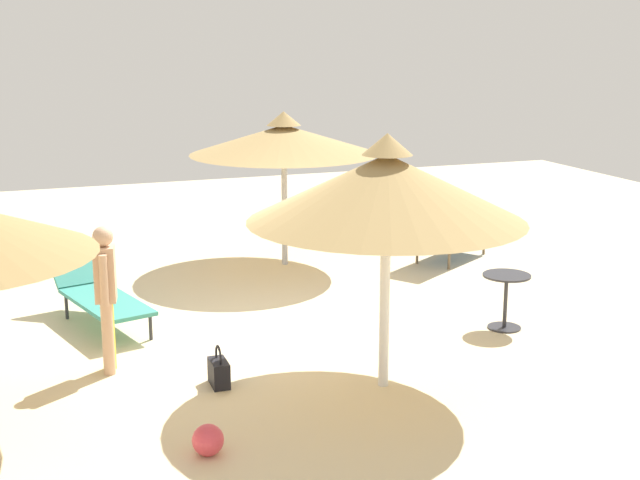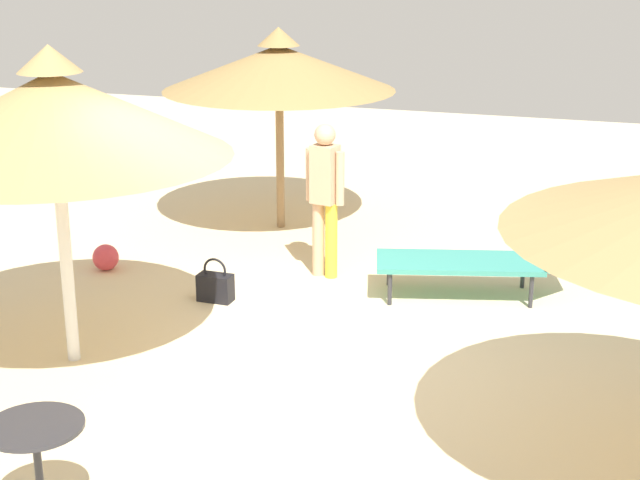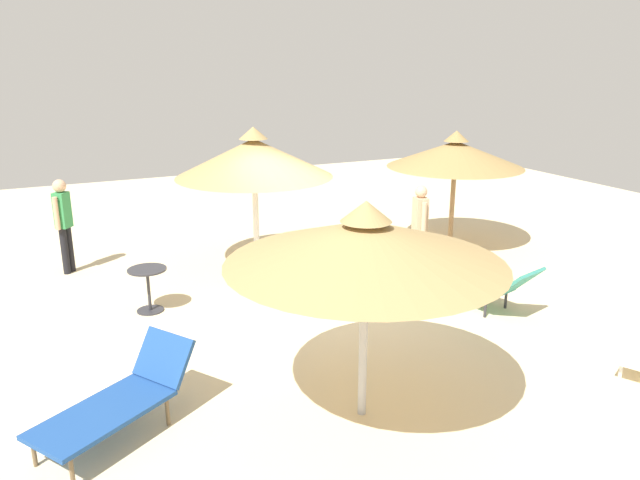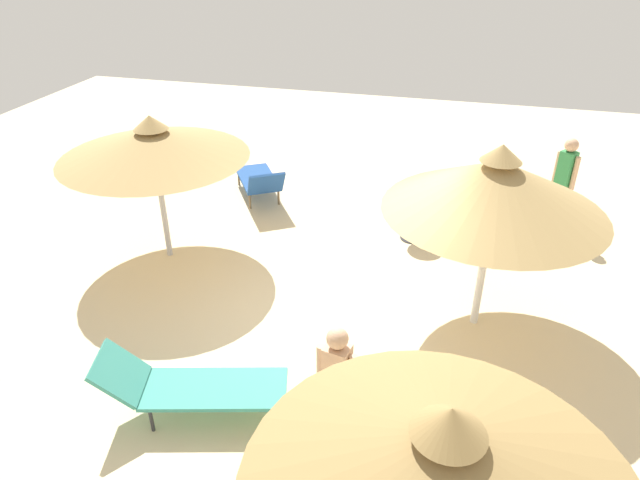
{
  "view_description": "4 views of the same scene",
  "coord_description": "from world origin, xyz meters",
  "px_view_note": "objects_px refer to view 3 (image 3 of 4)",
  "views": [
    {
      "loc": [
        -3.08,
        -9.72,
        3.67
      ],
      "look_at": [
        0.85,
        0.79,
        1.01
      ],
      "focal_mm": 49.4,
      "sensor_mm": 36.0,
      "label": 1
    },
    {
      "loc": [
        7.22,
        2.63,
        3.54
      ],
      "look_at": [
        0.21,
        0.36,
        1.17
      ],
      "focal_mm": 54.24,
      "sensor_mm": 36.0,
      "label": 2
    },
    {
      "loc": [
        4.21,
        8.61,
        3.85
      ],
      "look_at": [
        0.54,
        0.87,
        1.28
      ],
      "focal_mm": 34.08,
      "sensor_mm": 36.0,
      "label": 3
    },
    {
      "loc": [
        -6.22,
        -1.24,
        5.07
      ],
      "look_at": [
        -0.16,
        0.34,
        1.48
      ],
      "focal_mm": 31.72,
      "sensor_mm": 36.0,
      "label": 4
    }
  ],
  "objects_px": {
    "handbag": "(349,259)",
    "parasol_umbrella_far_left": "(365,242)",
    "parasol_umbrella_back": "(254,158)",
    "person_standing_center": "(420,224)",
    "lounge_chair_near_left": "(475,281)",
    "lounge_chair_edge": "(120,398)",
    "beach_ball": "(336,237)",
    "person_standing_near_right": "(64,220)",
    "parasol_umbrella_far_right": "(455,154)",
    "side_table_round": "(148,282)"
  },
  "relations": [
    {
      "from": "handbag",
      "to": "parasol_umbrella_far_left",
      "type": "bearing_deg",
      "value": 63.73
    },
    {
      "from": "parasol_umbrella_back",
      "to": "person_standing_center",
      "type": "height_order",
      "value": "parasol_umbrella_back"
    },
    {
      "from": "parasol_umbrella_back",
      "to": "parasol_umbrella_far_left",
      "type": "bearing_deg",
      "value": 83.42
    },
    {
      "from": "person_standing_center",
      "to": "handbag",
      "type": "distance_m",
      "value": 1.53
    },
    {
      "from": "lounge_chair_near_left",
      "to": "parasol_umbrella_far_left",
      "type": "bearing_deg",
      "value": 31.79
    },
    {
      "from": "parasol_umbrella_far_left",
      "to": "lounge_chair_edge",
      "type": "bearing_deg",
      "value": -17.07
    },
    {
      "from": "person_standing_center",
      "to": "handbag",
      "type": "bearing_deg",
      "value": -38.25
    },
    {
      "from": "parasol_umbrella_far_left",
      "to": "parasol_umbrella_back",
      "type": "relative_size",
      "value": 1.04
    },
    {
      "from": "parasol_umbrella_back",
      "to": "beach_ball",
      "type": "height_order",
      "value": "parasol_umbrella_back"
    },
    {
      "from": "parasol_umbrella_back",
      "to": "person_standing_near_right",
      "type": "bearing_deg",
      "value": -22.78
    },
    {
      "from": "parasol_umbrella_far_left",
      "to": "parasol_umbrella_back",
      "type": "xyz_separation_m",
      "value": [
        -0.59,
        -5.13,
        0.11
      ]
    },
    {
      "from": "parasol_umbrella_far_left",
      "to": "beach_ball",
      "type": "relative_size",
      "value": 10.42
    },
    {
      "from": "parasol_umbrella_far_left",
      "to": "beach_ball",
      "type": "xyz_separation_m",
      "value": [
        -2.71,
        -6.03,
        -1.88
      ]
    },
    {
      "from": "parasol_umbrella_far_right",
      "to": "person_standing_center",
      "type": "bearing_deg",
      "value": 34.68
    },
    {
      "from": "parasol_umbrella_far_right",
      "to": "person_standing_center",
      "type": "height_order",
      "value": "parasol_umbrella_far_right"
    },
    {
      "from": "beach_ball",
      "to": "person_standing_center",
      "type": "bearing_deg",
      "value": 103.41
    },
    {
      "from": "person_standing_near_right",
      "to": "handbag",
      "type": "xyz_separation_m",
      "value": [
        -4.88,
        1.97,
        -0.86
      ]
    },
    {
      "from": "parasol_umbrella_back",
      "to": "parasol_umbrella_far_right",
      "type": "bearing_deg",
      "value": 175.24
    },
    {
      "from": "handbag",
      "to": "lounge_chair_near_left",
      "type": "bearing_deg",
      "value": 110.45
    },
    {
      "from": "person_standing_near_right",
      "to": "parasol_umbrella_far_left",
      "type": "bearing_deg",
      "value": 112.19
    },
    {
      "from": "parasol_umbrella_far_left",
      "to": "person_standing_near_right",
      "type": "bearing_deg",
      "value": -67.81
    },
    {
      "from": "person_standing_center",
      "to": "lounge_chair_edge",
      "type": "bearing_deg",
      "value": 27.09
    },
    {
      "from": "handbag",
      "to": "side_table_round",
      "type": "height_order",
      "value": "side_table_round"
    },
    {
      "from": "parasol_umbrella_back",
      "to": "lounge_chair_edge",
      "type": "distance_m",
      "value": 5.61
    },
    {
      "from": "lounge_chair_edge",
      "to": "person_standing_center",
      "type": "bearing_deg",
      "value": -152.91
    },
    {
      "from": "parasol_umbrella_far_left",
      "to": "person_standing_near_right",
      "type": "distance_m",
      "value": 7.08
    },
    {
      "from": "beach_ball",
      "to": "person_standing_near_right",
      "type": "bearing_deg",
      "value": -4.85
    },
    {
      "from": "person_standing_center",
      "to": "parasol_umbrella_far_right",
      "type": "bearing_deg",
      "value": -145.32
    },
    {
      "from": "person_standing_near_right",
      "to": "side_table_round",
      "type": "distance_m",
      "value": 2.76
    },
    {
      "from": "handbag",
      "to": "beach_ball",
      "type": "xyz_separation_m",
      "value": [
        -0.48,
        -1.51,
        -0.01
      ]
    },
    {
      "from": "handbag",
      "to": "side_table_round",
      "type": "bearing_deg",
      "value": 7.98
    },
    {
      "from": "parasol_umbrella_far_right",
      "to": "side_table_round",
      "type": "xyz_separation_m",
      "value": [
        6.43,
        0.79,
        -1.49
      ]
    },
    {
      "from": "person_standing_center",
      "to": "side_table_round",
      "type": "bearing_deg",
      "value": -3.22
    },
    {
      "from": "handbag",
      "to": "side_table_round",
      "type": "relative_size",
      "value": 0.64
    },
    {
      "from": "parasol_umbrella_back",
      "to": "parasol_umbrella_far_right",
      "type": "height_order",
      "value": "parasol_umbrella_back"
    },
    {
      "from": "handbag",
      "to": "side_table_round",
      "type": "xyz_separation_m",
      "value": [
        3.85,
        0.54,
        0.33
      ]
    },
    {
      "from": "parasol_umbrella_back",
      "to": "person_standing_near_right",
      "type": "height_order",
      "value": "parasol_umbrella_back"
    },
    {
      "from": "lounge_chair_edge",
      "to": "person_standing_near_right",
      "type": "xyz_separation_m",
      "value": [
        0.16,
        -5.72,
        0.59
      ]
    },
    {
      "from": "person_standing_center",
      "to": "handbag",
      "type": "xyz_separation_m",
      "value": [
        1.03,
        -0.81,
        -0.78
      ]
    },
    {
      "from": "lounge_chair_near_left",
      "to": "lounge_chair_edge",
      "type": "relative_size",
      "value": 1.19
    },
    {
      "from": "side_table_round",
      "to": "beach_ball",
      "type": "distance_m",
      "value": 4.8
    },
    {
      "from": "person_standing_center",
      "to": "handbag",
      "type": "height_order",
      "value": "person_standing_center"
    },
    {
      "from": "lounge_chair_edge",
      "to": "beach_ball",
      "type": "distance_m",
      "value": 7.41
    },
    {
      "from": "parasol_umbrella_far_left",
      "to": "handbag",
      "type": "relative_size",
      "value": 6.62
    },
    {
      "from": "lounge_chair_near_left",
      "to": "handbag",
      "type": "bearing_deg",
      "value": -69.55
    },
    {
      "from": "lounge_chair_edge",
      "to": "beach_ball",
      "type": "bearing_deg",
      "value": -134.62
    },
    {
      "from": "lounge_chair_near_left",
      "to": "person_standing_center",
      "type": "height_order",
      "value": "person_standing_center"
    },
    {
      "from": "beach_ball",
      "to": "handbag",
      "type": "bearing_deg",
      "value": 72.41
    },
    {
      "from": "lounge_chair_edge",
      "to": "person_standing_near_right",
      "type": "distance_m",
      "value": 5.75
    },
    {
      "from": "parasol_umbrella_back",
      "to": "side_table_round",
      "type": "relative_size",
      "value": 4.04
    }
  ]
}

